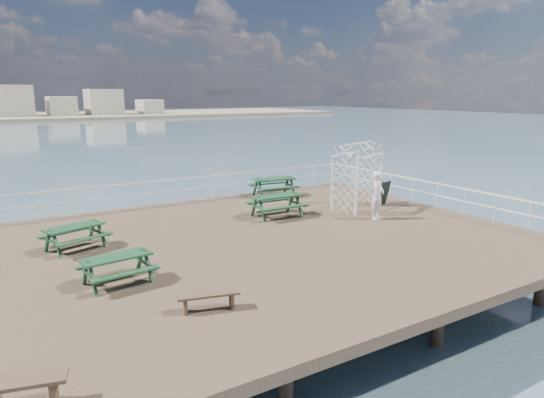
{
  "coord_description": "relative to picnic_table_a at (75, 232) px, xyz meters",
  "views": [
    {
      "loc": [
        -7.81,
        -13.52,
        4.85
      ],
      "look_at": [
        1.13,
        0.96,
        1.1
      ],
      "focal_mm": 32.0,
      "sensor_mm": 36.0,
      "label": 1
    }
  ],
  "objects": [
    {
      "name": "person",
      "position": [
        10.75,
        -2.21,
        0.39
      ],
      "size": [
        0.81,
        0.7,
        1.88
      ],
      "primitive_type": "imported",
      "rotation": [
        0.0,
        0.0,
        0.44
      ],
      "color": "white",
      "rests_on": "ground"
    },
    {
      "name": "railing",
      "position": [
        5.33,
        0.38,
        0.32
      ],
      "size": [
        17.77,
        13.76,
        1.1
      ],
      "color": "silver",
      "rests_on": "ground"
    },
    {
      "name": "trellis_arbor",
      "position": [
        11.21,
        -0.48,
        0.7
      ],
      "size": [
        2.54,
        1.89,
        2.82
      ],
      "rotation": [
        0.0,
        0.0,
        0.33
      ],
      "color": "silver",
      "rests_on": "ground"
    },
    {
      "name": "sea_backdrop",
      "position": [
        17.94,
        131.88,
        -1.06
      ],
      "size": [
        300.0,
        300.0,
        9.2
      ],
      "color": "#415F6E",
      "rests_on": "ground"
    },
    {
      "name": "picnic_table_c",
      "position": [
        9.6,
        3.56,
        0.07
      ],
      "size": [
        2.17,
        1.83,
        0.97
      ],
      "rotation": [
        0.0,
        0.0,
        -0.11
      ],
      "color": "#13361D",
      "rests_on": "ground"
    },
    {
      "name": "ground",
      "position": [
        5.4,
        -2.19,
        -0.7
      ],
      "size": [
        18.0,
        14.0,
        0.3
      ],
      "primitive_type": "cube",
      "color": "brown",
      "rests_on": "ground"
    },
    {
      "name": "picnic_table_d",
      "position": [
        0.4,
        -3.55,
        -0.01
      ],
      "size": [
        1.89,
        1.59,
        0.85
      ],
      "rotation": [
        0.0,
        0.0,
        0.11
      ],
      "color": "#13361D",
      "rests_on": "ground"
    },
    {
      "name": "picnic_table_a",
      "position": [
        0.0,
        0.0,
        0.0
      ],
      "size": [
        2.14,
        1.92,
        0.87
      ],
      "rotation": [
        0.0,
        0.0,
        0.32
      ],
      "color": "#13361D",
      "rests_on": "ground"
    },
    {
      "name": "flat_bench_near",
      "position": [
        1.74,
        -6.25,
        -0.25
      ],
      "size": [
        1.45,
        0.68,
        0.41
      ],
      "rotation": [
        0.0,
        0.0,
        -0.25
      ],
      "color": "brown",
      "rests_on": "ground"
    },
    {
      "name": "sandwich_board",
      "position": [
        12.6,
        -0.57,
        -0.02
      ],
      "size": [
        0.78,
        0.66,
        1.1
      ],
      "rotation": [
        0.0,
        0.0,
        0.27
      ],
      "color": "black",
      "rests_on": "ground"
    },
    {
      "name": "picnic_table_b",
      "position": [
        7.62,
        0.18,
        0.07
      ],
      "size": [
        2.09,
        1.71,
        0.98
      ],
      "rotation": [
        0.0,
        0.0,
        -0.04
      ],
      "color": "#13361D",
      "rests_on": "ground"
    },
    {
      "name": "flat_bench_far",
      "position": [
        -2.4,
        -7.91,
        -0.17
      ],
      "size": [
        1.81,
        0.86,
        0.51
      ],
      "rotation": [
        0.0,
        0.0,
        -0.26
      ],
      "color": "brown",
      "rests_on": "ground"
    }
  ]
}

